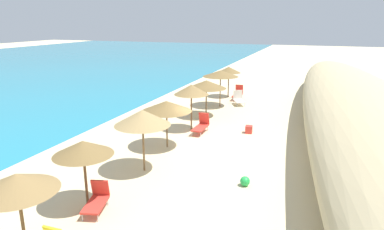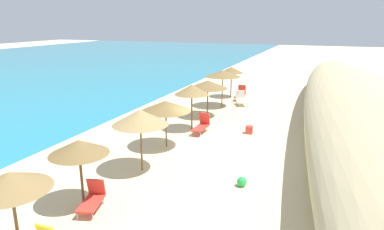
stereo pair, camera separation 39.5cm
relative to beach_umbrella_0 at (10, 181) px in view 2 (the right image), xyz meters
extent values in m
plane|color=beige|center=(9.92, -1.94, -2.26)|extent=(160.00, 160.00, 0.00)
ellipsoid|color=#C9B586|center=(9.85, -9.57, -0.72)|extent=(50.90, 10.45, 3.08)
cylinder|color=brown|center=(0.00, 0.00, -1.17)|extent=(0.09, 0.09, 2.18)
cone|color=olive|center=(0.00, 0.00, 0.01)|extent=(2.09, 2.09, 0.48)
cylinder|color=brown|center=(2.91, 0.20, -1.23)|extent=(0.09, 0.09, 2.06)
cone|color=olive|center=(2.91, 0.20, -0.11)|extent=(2.01, 2.01, 0.49)
cylinder|color=brown|center=(6.26, -0.24, -1.17)|extent=(0.08, 0.08, 2.19)
cone|color=tan|center=(6.26, -0.24, 0.10)|extent=(2.35, 2.35, 0.65)
cylinder|color=brown|center=(9.24, 0.03, -1.25)|extent=(0.08, 0.08, 2.03)
cone|color=olive|center=(9.24, 0.03, -0.12)|extent=(2.51, 2.51, 0.52)
cylinder|color=brown|center=(12.41, -0.11, -1.13)|extent=(0.09, 0.09, 2.27)
cone|color=olive|center=(12.41, -0.11, 0.14)|extent=(2.00, 2.00, 0.58)
cylinder|color=brown|center=(15.58, 0.01, -1.23)|extent=(0.08, 0.08, 2.06)
cone|color=olive|center=(15.58, 0.01, -0.09)|extent=(2.62, 2.62, 0.53)
cylinder|color=brown|center=(18.61, -0.10, -1.06)|extent=(0.08, 0.08, 2.40)
cone|color=olive|center=(18.61, -0.10, 0.21)|extent=(2.62, 2.62, 0.46)
cylinder|color=brown|center=(22.07, 0.16, -1.16)|extent=(0.09, 0.09, 2.20)
cone|color=olive|center=(22.07, 0.16, 0.03)|extent=(1.96, 1.96, 0.49)
cube|color=red|center=(21.27, -0.81, -1.90)|extent=(1.60, 0.67, 0.07)
cube|color=red|center=(22.02, -0.79, -1.53)|extent=(0.20, 0.63, 0.76)
cylinder|color=silver|center=(20.59, -0.56, -2.10)|extent=(0.04, 0.04, 0.32)
cylinder|color=silver|center=(20.61, -1.09, -2.10)|extent=(0.04, 0.04, 0.32)
cylinder|color=silver|center=(21.94, -0.53, -2.10)|extent=(0.04, 0.04, 0.32)
cylinder|color=silver|center=(21.95, -1.06, -2.10)|extent=(0.04, 0.04, 0.32)
cube|color=red|center=(11.90, -0.83, -1.93)|extent=(1.48, 0.62, 0.07)
cube|color=red|center=(12.59, -0.84, -1.56)|extent=(0.26, 0.61, 0.73)
cylinder|color=silver|center=(11.27, -0.56, -2.11)|extent=(0.04, 0.04, 0.30)
cylinder|color=silver|center=(11.26, -1.07, -2.11)|extent=(0.04, 0.04, 0.30)
cylinder|color=silver|center=(12.53, -0.58, -2.11)|extent=(0.04, 0.04, 0.30)
cylinder|color=silver|center=(12.52, -1.09, -2.11)|extent=(0.04, 0.04, 0.30)
cube|color=white|center=(19.45, -1.38, -1.94)|extent=(1.41, 1.15, 0.07)
cube|color=white|center=(19.97, -1.13, -1.57)|extent=(0.45, 0.69, 0.75)
cylinder|color=silver|center=(18.86, -1.35, -2.12)|extent=(0.04, 0.04, 0.28)
cylinder|color=silver|center=(19.11, -1.87, -2.12)|extent=(0.04, 0.04, 0.28)
cylinder|color=silver|center=(19.80, -0.89, -2.12)|extent=(0.04, 0.04, 0.28)
cylinder|color=silver|center=(20.05, -1.41, -2.12)|extent=(0.04, 0.04, 0.28)
cube|color=red|center=(2.65, -0.31, -1.96)|extent=(1.34, 0.91, 0.07)
cube|color=red|center=(3.19, -0.16, -1.64)|extent=(0.35, 0.64, 0.64)
cylinder|color=silver|center=(2.08, -0.20, -2.13)|extent=(0.04, 0.04, 0.27)
cylinder|color=silver|center=(2.22, -0.70, -2.13)|extent=(0.04, 0.04, 0.27)
cylinder|color=silver|center=(3.07, 0.08, -2.13)|extent=(0.04, 0.04, 0.27)
cylinder|color=silver|center=(3.21, -0.42, -2.13)|extent=(0.04, 0.04, 0.27)
sphere|color=green|center=(6.33, -4.59, -2.07)|extent=(0.39, 0.39, 0.39)
cube|color=red|center=(12.94, -3.42, -2.05)|extent=(0.46, 0.43, 0.43)
camera|label=1|loc=(-6.03, -6.95, 3.96)|focal=32.66mm
camera|label=2|loc=(-5.89, -7.32, 3.96)|focal=32.66mm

